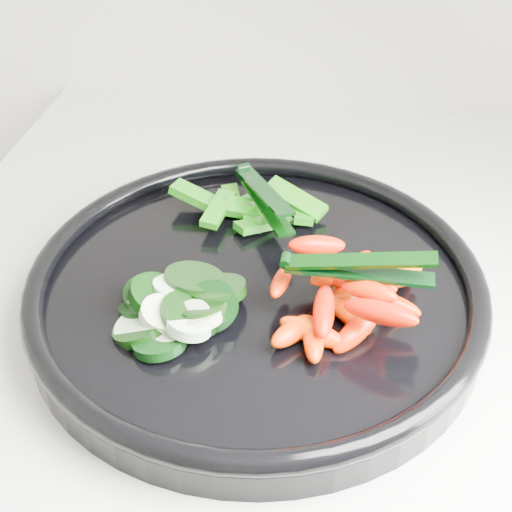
# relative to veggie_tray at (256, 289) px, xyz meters

# --- Properties ---
(veggie_tray) EXTENTS (0.48, 0.48, 0.04)m
(veggie_tray) POSITION_rel_veggie_tray_xyz_m (0.00, 0.00, 0.00)
(veggie_tray) COLOR black
(veggie_tray) RESTS_ON counter
(cucumber_pile) EXTENTS (0.12, 0.12, 0.04)m
(cucumber_pile) POSITION_rel_veggie_tray_xyz_m (-0.06, -0.05, 0.01)
(cucumber_pile) COLOR black
(cucumber_pile) RESTS_ON veggie_tray
(carrot_pile) EXTENTS (0.13, 0.14, 0.06)m
(carrot_pile) POSITION_rel_veggie_tray_xyz_m (0.07, -0.02, 0.02)
(carrot_pile) COLOR #FF3B00
(carrot_pile) RESTS_ON veggie_tray
(pepper_pile) EXTENTS (0.15, 0.09, 0.04)m
(pepper_pile) POSITION_rel_veggie_tray_xyz_m (-0.02, 0.10, 0.01)
(pepper_pile) COLOR #0A6E11
(pepper_pile) RESTS_ON veggie_tray
(tong_carrot) EXTENTS (0.11, 0.02, 0.02)m
(tong_carrot) POSITION_rel_veggie_tray_xyz_m (0.08, -0.02, 0.05)
(tong_carrot) COLOR black
(tong_carrot) RESTS_ON carrot_pile
(tong_pepper) EXTENTS (0.07, 0.11, 0.02)m
(tong_pepper) POSITION_rel_veggie_tray_xyz_m (-0.01, 0.10, 0.03)
(tong_pepper) COLOR black
(tong_pepper) RESTS_ON pepper_pile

